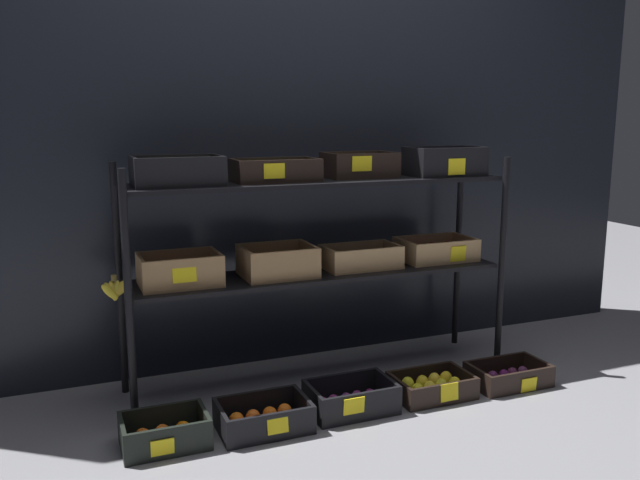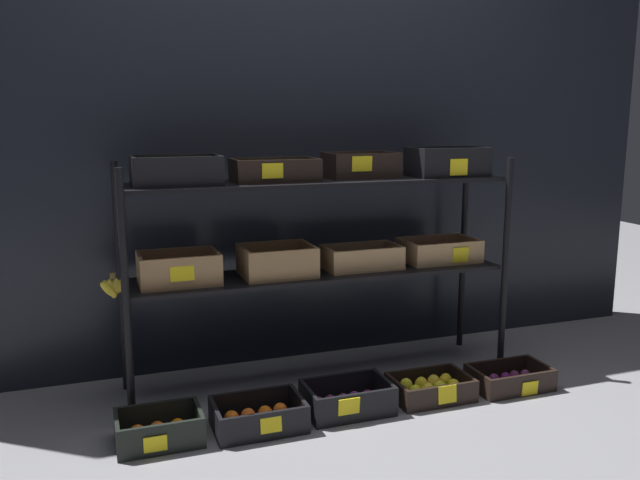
# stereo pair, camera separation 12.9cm
# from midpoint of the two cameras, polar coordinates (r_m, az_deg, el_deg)

# --- Properties ---
(ground_plane) EXTENTS (10.00, 10.00, 0.00)m
(ground_plane) POSITION_cam_midpoint_polar(r_m,az_deg,el_deg) (3.28, 1.15, -11.81)
(ground_plane) COLOR gray
(storefront_wall) EXTENTS (4.18, 0.12, 2.34)m
(storefront_wall) POSITION_cam_midpoint_polar(r_m,az_deg,el_deg) (3.40, -1.15, 9.24)
(storefront_wall) COLOR black
(storefront_wall) RESTS_ON ground_plane
(display_rack) EXTENTS (1.90, 0.41, 1.10)m
(display_rack) POSITION_cam_midpoint_polar(r_m,az_deg,el_deg) (3.06, 0.82, 1.32)
(display_rack) COLOR black
(display_rack) RESTS_ON ground_plane
(crate_ground_tangerine) EXTENTS (0.33, 0.23, 0.12)m
(crate_ground_tangerine) POSITION_cam_midpoint_polar(r_m,az_deg,el_deg) (2.74, -12.31, -15.81)
(crate_ground_tangerine) COLOR black
(crate_ground_tangerine) RESTS_ON ground_plane
(crate_ground_left_tangerine) EXTENTS (0.37, 0.26, 0.12)m
(crate_ground_left_tangerine) POSITION_cam_midpoint_polar(r_m,az_deg,el_deg) (2.79, -3.94, -15.04)
(crate_ground_left_tangerine) COLOR black
(crate_ground_left_tangerine) RESTS_ON ground_plane
(crate_ground_plum) EXTENTS (0.37, 0.25, 0.13)m
(crate_ground_plum) POSITION_cam_midpoint_polar(r_m,az_deg,el_deg) (2.93, 3.67, -13.71)
(crate_ground_plum) COLOR black
(crate_ground_plum) RESTS_ON ground_plane
(crate_ground_lemon) EXTENTS (0.35, 0.25, 0.10)m
(crate_ground_lemon) POSITION_cam_midpoint_polar(r_m,az_deg,el_deg) (3.11, 10.69, -12.46)
(crate_ground_lemon) COLOR black
(crate_ground_lemon) RESTS_ON ground_plane
(crate_ground_rightmost_plum) EXTENTS (0.36, 0.23, 0.10)m
(crate_ground_rightmost_plum) POSITION_cam_midpoint_polar(r_m,az_deg,el_deg) (3.30, 17.10, -11.45)
(crate_ground_rightmost_plum) COLOR black
(crate_ground_rightmost_plum) RESTS_ON ground_plane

